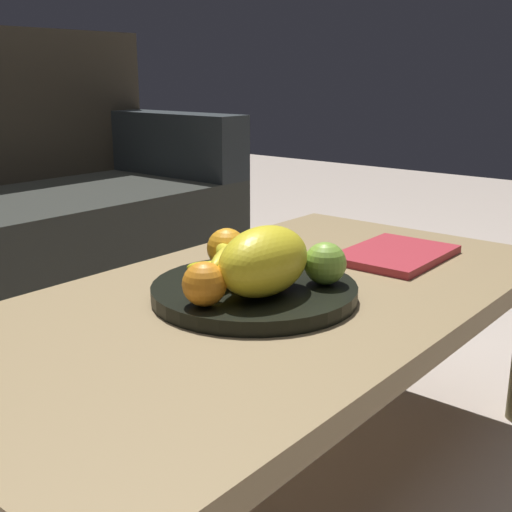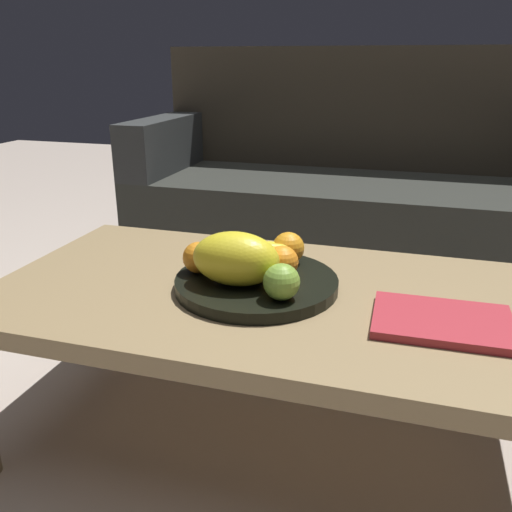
# 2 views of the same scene
# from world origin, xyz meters

# --- Properties ---
(ground_plane) EXTENTS (8.00, 8.00, 0.00)m
(ground_plane) POSITION_xyz_m (0.00, 0.00, 0.00)
(ground_plane) COLOR #B3A395
(coffee_table) EXTENTS (1.20, 0.64, 0.39)m
(coffee_table) POSITION_xyz_m (0.00, 0.00, 0.35)
(coffee_table) COLOR #8C744D
(coffee_table) RESTS_ON ground_plane
(fruit_bowl) EXTENTS (0.35, 0.35, 0.03)m
(fruit_bowl) POSITION_xyz_m (-0.04, -0.00, 0.40)
(fruit_bowl) COLOR black
(fruit_bowl) RESTS_ON coffee_table
(melon_large_front) EXTENTS (0.18, 0.12, 0.11)m
(melon_large_front) POSITION_xyz_m (-0.07, -0.05, 0.47)
(melon_large_front) COLOR yellow
(melon_large_front) RESTS_ON fruit_bowl
(orange_front) EXTENTS (0.07, 0.07, 0.07)m
(orange_front) POSITION_xyz_m (-0.16, -0.01, 0.45)
(orange_front) COLOR orange
(orange_front) RESTS_ON fruit_bowl
(orange_left) EXTENTS (0.07, 0.07, 0.07)m
(orange_left) POSITION_xyz_m (0.02, 0.02, 0.45)
(orange_left) COLOR orange
(orange_left) RESTS_ON fruit_bowl
(orange_right) EXTENTS (0.07, 0.07, 0.07)m
(orange_right) POSITION_xyz_m (0.01, 0.10, 0.45)
(orange_right) COLOR orange
(orange_right) RESTS_ON fruit_bowl
(apple_front) EXTENTS (0.07, 0.07, 0.07)m
(apple_front) POSITION_xyz_m (0.04, -0.09, 0.45)
(apple_front) COLOR #80AE3C
(apple_front) RESTS_ON fruit_bowl
(banana_bunch) EXTENTS (0.15, 0.17, 0.06)m
(banana_bunch) POSITION_xyz_m (-0.05, 0.04, 0.44)
(banana_bunch) COLOR gold
(banana_bunch) RESTS_ON fruit_bowl
(magazine) EXTENTS (0.25, 0.18, 0.02)m
(magazine) POSITION_xyz_m (0.34, -0.07, 0.40)
(magazine) COLOR #AE2C36
(magazine) RESTS_ON coffee_table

